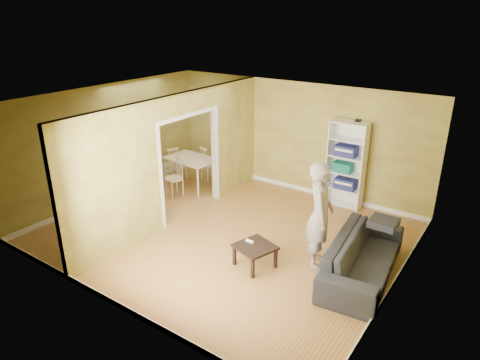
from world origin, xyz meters
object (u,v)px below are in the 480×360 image
object	(u,v)px
sofa	(364,251)
chair_far	(209,163)
chair_near	(174,177)
chair_left	(171,163)
coffee_table	(255,249)
person	(321,207)
bookshelf	(347,164)
dining_table	(191,161)

from	to	relation	value
sofa	chair_far	world-z (taller)	same
chair_far	chair_near	bearing A→B (deg)	106.85
sofa	chair_left	distance (m)	5.68
coffee_table	chair_far	world-z (taller)	chair_far
person	sofa	bearing A→B (deg)	-105.64
chair_near	person	bearing A→B (deg)	6.75
chair_left	chair_near	world-z (taller)	chair_near
sofa	bookshelf	world-z (taller)	bookshelf
person	chair_far	bearing A→B (deg)	38.80
bookshelf	chair_near	xyz separation A→B (m)	(-3.46, -1.83, -0.49)
bookshelf	person	bearing A→B (deg)	-77.96
dining_table	chair_near	size ratio (longest dim) A/B	1.31
sofa	chair_far	xyz separation A→B (m)	(-4.75, 1.93, -0.00)
sofa	chair_left	bearing A→B (deg)	70.21
bookshelf	chair_left	size ratio (longest dim) A/B	2.13
person	chair_left	size ratio (longest dim) A/B	2.42
dining_table	bookshelf	bearing A→B (deg)	19.15
sofa	bookshelf	size ratio (longest dim) A/B	1.22
sofa	person	distance (m)	1.00
person	bookshelf	distance (m)	2.65
bookshelf	coffee_table	xyz separation A→B (m)	(-0.28, -3.27, -0.62)
bookshelf	chair_far	bearing A→B (deg)	-170.92
person	bookshelf	bearing A→B (deg)	-12.07
dining_table	chair_left	distance (m)	0.79
bookshelf	chair_far	xyz separation A→B (m)	(-3.44, -0.55, -0.51)
sofa	chair_near	bearing A→B (deg)	76.10
chair_near	chair_left	bearing A→B (deg)	154.76
sofa	dining_table	world-z (taller)	sofa
chair_near	chair_far	world-z (taller)	chair_near
bookshelf	coffee_table	size ratio (longest dim) A/B	3.19
chair_near	sofa	bearing A→B (deg)	9.75
chair_left	sofa	bearing A→B (deg)	95.50
person	coffee_table	bearing A→B (deg)	105.40
chair_left	chair_near	bearing A→B (deg)	66.39
dining_table	chair_far	xyz separation A→B (m)	(0.02, 0.65, -0.24)
coffee_table	chair_left	distance (m)	4.47
person	chair_far	size ratio (longest dim) A/B	2.44
bookshelf	chair_left	bearing A→B (deg)	-164.86
sofa	coffee_table	world-z (taller)	sofa
sofa	chair_near	distance (m)	4.82
bookshelf	dining_table	world-z (taller)	bookshelf
person	dining_table	bearing A→B (deg)	46.81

